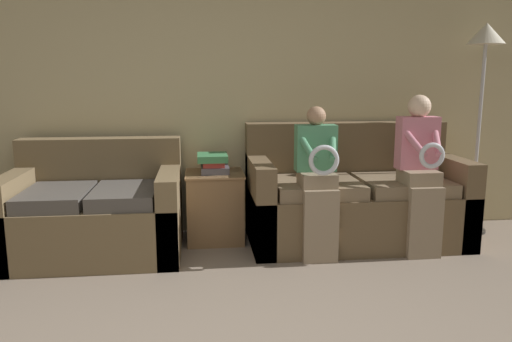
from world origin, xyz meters
The scene contains 8 objects.
wall_back centered at (0.00, 2.78, 1.27)m, with size 7.49×0.06×2.55m.
couch_main centered at (1.23, 2.32, 0.36)m, with size 1.82×0.89×1.01m.
couch_side centered at (-0.94, 2.24, 0.33)m, with size 1.35×0.93×0.90m.
child_left_seated centered at (0.81, 1.94, 0.65)m, with size 0.32×0.36×1.19m.
child_right_seated centered at (1.65, 1.95, 0.70)m, with size 0.33×0.38×1.28m.
side_shelf centered at (0.03, 2.47, 0.31)m, with size 0.50×0.52×0.60m.
book_stack centered at (0.02, 2.47, 0.69)m, with size 0.27×0.31×0.16m.
floor_lamp centered at (2.40, 2.43, 1.58)m, with size 0.32×0.32×1.88m.
Camera 1 is at (-0.10, -1.78, 1.41)m, focal length 35.00 mm.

